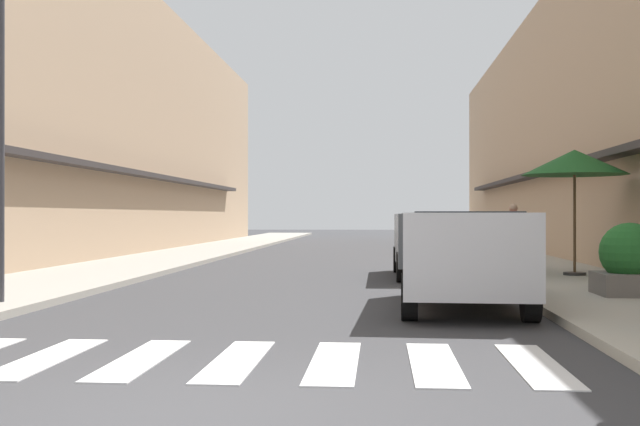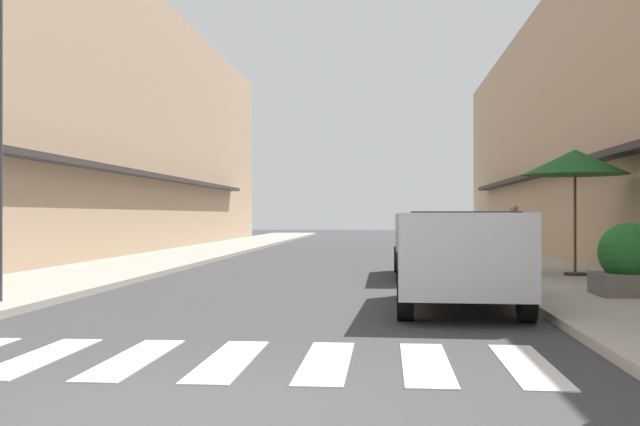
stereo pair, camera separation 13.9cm
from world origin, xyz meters
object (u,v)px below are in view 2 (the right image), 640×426
(parked_car_mid, at_px, (435,237))
(cafe_umbrella, at_px, (575,163))
(parked_car_near, at_px, (460,248))
(planter_midblock, at_px, (628,262))
(street_lamp, at_px, (9,73))
(pedestrian_walking_near, at_px, (514,235))

(parked_car_mid, xyz_separation_m, cafe_umbrella, (2.97, -0.69, 1.63))
(parked_car_mid, bearing_deg, cafe_umbrella, -13.17)
(parked_car_near, height_order, planter_midblock, parked_car_near)
(street_lamp, distance_m, planter_midblock, 10.15)
(parked_car_near, xyz_separation_m, parked_car_mid, (0.00, 6.12, 0.00))
(parked_car_mid, bearing_deg, planter_midblock, -60.30)
(street_lamp, bearing_deg, parked_car_near, 4.81)
(parked_car_near, distance_m, planter_midblock, 3.06)
(parked_car_near, bearing_deg, street_lamp, -175.19)
(cafe_umbrella, height_order, planter_midblock, cafe_umbrella)
(parked_car_near, height_order, pedestrian_walking_near, pedestrian_walking_near)
(pedestrian_walking_near, bearing_deg, street_lamp, -84.85)
(parked_car_near, height_order, parked_car_mid, same)
(parked_car_mid, height_order, street_lamp, street_lamp)
(parked_car_mid, height_order, pedestrian_walking_near, pedestrian_walking_near)
(parked_car_mid, distance_m, pedestrian_walking_near, 2.13)
(street_lamp, bearing_deg, cafe_umbrella, 31.66)
(cafe_umbrella, bearing_deg, planter_midblock, -92.12)
(parked_car_near, distance_m, cafe_umbrella, 6.39)
(parked_car_near, relative_size, street_lamp, 0.74)
(parked_car_mid, relative_size, cafe_umbrella, 1.59)
(parked_car_mid, xyz_separation_m, pedestrian_walking_near, (1.93, 0.91, 0.02))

